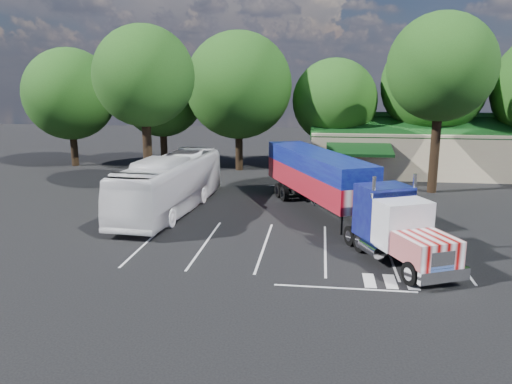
# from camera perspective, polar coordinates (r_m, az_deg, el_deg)

# --- Properties ---
(ground) EXTENTS (120.00, 120.00, 0.00)m
(ground) POSITION_cam_1_polar(r_m,az_deg,el_deg) (32.26, 2.17, -2.75)
(ground) COLOR black
(ground) RESTS_ON ground
(event_hall) EXTENTS (24.20, 14.12, 5.55)m
(event_hall) POSITION_cam_1_polar(r_m,az_deg,el_deg) (50.38, 19.97, 4.71)
(event_hall) COLOR beige
(event_hall) RESTS_ON ground
(tree_row_a) EXTENTS (9.00, 9.00, 11.68)m
(tree_row_a) POSITION_cam_1_polar(r_m,az_deg,el_deg) (53.57, -20.50, 10.43)
(tree_row_a) COLOR black
(tree_row_a) RESTS_ON ground
(tree_row_b) EXTENTS (8.40, 8.40, 11.35)m
(tree_row_b) POSITION_cam_1_polar(r_m,az_deg,el_deg) (51.28, -10.71, 10.90)
(tree_row_b) COLOR black
(tree_row_b) RESTS_ON ground
(tree_row_c) EXTENTS (10.00, 10.00, 13.05)m
(tree_row_c) POSITION_cam_1_polar(r_m,az_deg,el_deg) (47.80, -2.01, 12.08)
(tree_row_c) COLOR black
(tree_row_c) RESTS_ON ground
(tree_row_d) EXTENTS (8.00, 8.00, 10.60)m
(tree_row_d) POSITION_cam_1_polar(r_m,az_deg,el_deg) (48.51, 8.99, 10.22)
(tree_row_d) COLOR black
(tree_row_d) RESTS_ON ground
(tree_row_e) EXTENTS (9.60, 9.60, 12.90)m
(tree_row_e) POSITION_cam_1_polar(r_m,az_deg,el_deg) (50.00, 19.61, 11.45)
(tree_row_e) COLOR black
(tree_row_e) RESTS_ON ground
(tree_near_left) EXTENTS (7.60, 7.60, 12.65)m
(tree_near_left) POSITION_cam_1_polar(r_m,az_deg,el_deg) (39.28, -12.68, 12.75)
(tree_near_left) COLOR black
(tree_near_left) RESTS_ON ground
(tree_near_right) EXTENTS (8.00, 8.00, 13.50)m
(tree_near_right) POSITION_cam_1_polar(r_m,az_deg,el_deg) (40.41, 20.42, 13.19)
(tree_near_right) COLOR black
(tree_near_right) RESTS_ON ground
(semi_truck) EXTENTS (10.35, 19.06, 4.16)m
(semi_truck) POSITION_cam_1_polar(r_m,az_deg,el_deg) (30.81, 8.83, 0.86)
(semi_truck) COLOR black
(semi_truck) RESTS_ON ground
(woman) EXTENTS (0.44, 0.60, 1.51)m
(woman) POSITION_cam_1_polar(r_m,az_deg,el_deg) (31.54, 9.80, -1.87)
(woman) COLOR black
(woman) RESTS_ON ground
(bicycle) EXTENTS (1.21, 1.96, 0.97)m
(bicycle) POSITION_cam_1_polar(r_m,az_deg,el_deg) (35.52, 6.34, -0.56)
(bicycle) COLOR black
(bicycle) RESTS_ON ground
(tour_bus) EXTENTS (4.17, 13.42, 3.68)m
(tour_bus) POSITION_cam_1_polar(r_m,az_deg,el_deg) (33.42, -9.80, 0.87)
(tour_bus) COLOR silver
(tour_bus) RESTS_ON ground
(silver_sedan) EXTENTS (4.03, 2.24, 1.26)m
(silver_sedan) POSITION_cam_1_polar(r_m,az_deg,el_deg) (45.72, 10.08, 2.51)
(silver_sedan) COLOR #AAADB2
(silver_sedan) RESTS_ON ground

